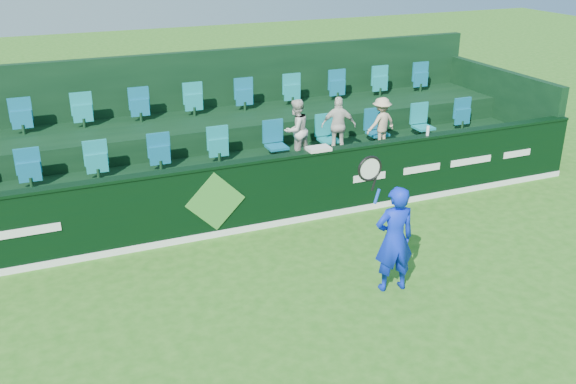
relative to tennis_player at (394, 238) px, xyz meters
name	(u,v)px	position (x,y,z in m)	size (l,w,h in m)	color
ground	(305,362)	(-1.97, -1.15, -0.87)	(60.00, 60.00, 0.00)	#266618
sponsor_hoarding	(214,201)	(-1.96, 2.85, -0.19)	(16.00, 0.25, 1.35)	black
stand_tier_front	(198,193)	(-1.97, 3.95, -0.47)	(16.00, 2.00, 0.80)	black
stand_tier_back	(174,152)	(-1.97, 5.85, -0.22)	(16.00, 1.80, 1.30)	black
stand_rear	(168,121)	(-1.97, 6.29, 0.35)	(16.00, 4.10, 2.60)	black
seat_row_front	(191,153)	(-1.97, 4.35, 0.23)	(13.50, 0.50, 0.60)	teal
seat_row_back	(168,106)	(-1.97, 6.15, 0.73)	(13.50, 0.50, 0.60)	teal
tennis_player	(394,238)	(0.00, 0.00, 0.00)	(1.11, 0.48, 2.32)	#0C25CF
spectator_left	(296,130)	(0.11, 3.97, 0.56)	(0.61, 0.47, 1.25)	beige
spectator_middle	(339,126)	(1.07, 3.97, 0.54)	(0.71, 0.29, 1.21)	silver
spectator_right	(381,123)	(2.08, 3.97, 0.48)	(0.71, 0.41, 1.10)	#C9B28E
towel	(319,149)	(0.08, 2.85, 0.52)	(0.43, 0.28, 0.06)	silver
drinks_bottle	(428,131)	(2.48, 2.85, 0.58)	(0.06, 0.06, 0.19)	white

